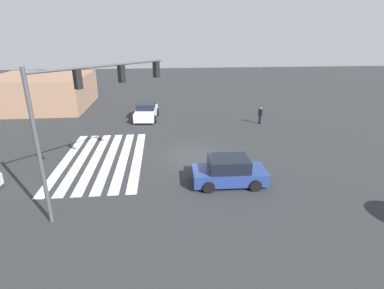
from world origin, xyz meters
name	(u,v)px	position (x,y,z in m)	size (l,w,h in m)	color
ground_plane	(192,156)	(0.00, 0.00, 0.00)	(109.11, 109.11, 0.00)	#2B2D30
crosswalk_markings	(102,159)	(0.00, -6.14, 0.00)	(10.07, 5.35, 0.01)	silver
traffic_signal_mast	(87,102)	(5.35, -5.35, 5.12)	(5.31, 5.31, 6.88)	#47474C
car_1	(229,172)	(4.28, 1.67, 0.74)	(2.28, 4.16, 1.57)	navy
car_2	(146,112)	(-9.87, -3.56, 0.72)	(4.55, 2.41, 1.54)	silver
corner_building	(42,91)	(-16.15, -15.51, 1.79)	(10.20, 10.20, 3.57)	#937056
pedestrian	(260,115)	(-7.01, 7.09, 0.90)	(0.41, 0.41, 1.62)	#232842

